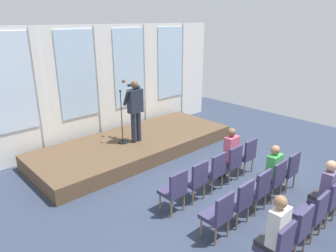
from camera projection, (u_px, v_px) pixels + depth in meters
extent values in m
plane|color=#2D384C|center=(237.00, 201.00, 6.84)|extent=(13.44, 13.44, 0.00)
cube|color=silver|center=(105.00, 85.00, 9.82)|extent=(9.28, 0.10, 3.64)
cube|color=silver|center=(10.00, 83.00, 7.85)|extent=(1.18, 0.04, 2.53)
cube|color=silver|center=(41.00, 95.00, 8.47)|extent=(0.20, 0.08, 3.64)
cube|color=silver|center=(77.00, 75.00, 9.04)|extent=(1.18, 0.04, 2.53)
cube|color=silver|center=(100.00, 86.00, 9.66)|extent=(0.20, 0.08, 3.64)
cube|color=silver|center=(129.00, 68.00, 10.23)|extent=(1.18, 0.04, 2.53)
cube|color=silver|center=(147.00, 78.00, 10.85)|extent=(0.20, 0.08, 3.64)
cube|color=silver|center=(170.00, 63.00, 11.43)|extent=(1.18, 0.04, 2.53)
cube|color=silver|center=(184.00, 72.00, 12.05)|extent=(0.20, 0.08, 3.64)
cube|color=brown|center=(135.00, 145.00, 9.32)|extent=(6.01, 2.40, 0.40)
cylinder|color=#232838|center=(134.00, 128.00, 8.88)|extent=(0.14, 0.14, 0.88)
cylinder|color=#232838|center=(139.00, 126.00, 9.00)|extent=(0.14, 0.14, 0.88)
cube|color=#232838|center=(135.00, 101.00, 8.69)|extent=(0.42, 0.22, 0.66)
cube|color=#26663F|center=(133.00, 97.00, 8.74)|extent=(0.06, 0.01, 0.40)
sphere|color=brown|center=(134.00, 84.00, 8.54)|extent=(0.21, 0.21, 0.21)
cylinder|color=#232838|center=(126.00, 98.00, 8.55)|extent=(0.09, 0.28, 0.45)
cylinder|color=#232838|center=(136.00, 87.00, 8.76)|extent=(0.15, 0.36, 0.15)
cylinder|color=#232838|center=(132.00, 85.00, 8.80)|extent=(0.11, 0.34, 0.15)
sphere|color=brown|center=(123.00, 81.00, 8.89)|extent=(0.10, 0.10, 0.10)
cylinder|color=black|center=(123.00, 142.00, 8.99)|extent=(0.28, 0.28, 0.03)
cylinder|color=black|center=(122.00, 118.00, 8.74)|extent=(0.02, 0.02, 1.45)
sphere|color=#262626|center=(120.00, 91.00, 8.49)|extent=(0.07, 0.07, 0.07)
cylinder|color=olive|center=(173.00, 195.00, 6.70)|extent=(0.04, 0.04, 0.40)
cylinder|color=olive|center=(160.00, 202.00, 6.46)|extent=(0.04, 0.04, 0.40)
cylinder|color=olive|center=(184.00, 202.00, 6.46)|extent=(0.04, 0.04, 0.40)
cylinder|color=olive|center=(171.00, 209.00, 6.23)|extent=(0.04, 0.04, 0.40)
cube|color=#383356|center=(172.00, 192.00, 6.38)|extent=(0.46, 0.44, 0.08)
cube|color=#383356|center=(179.00, 183.00, 6.16)|extent=(0.46, 0.06, 0.46)
cylinder|color=olive|center=(193.00, 185.00, 7.10)|extent=(0.04, 0.04, 0.40)
cylinder|color=olive|center=(182.00, 191.00, 6.87)|extent=(0.04, 0.04, 0.40)
cylinder|color=olive|center=(204.00, 191.00, 6.87)|extent=(0.04, 0.04, 0.40)
cylinder|color=olive|center=(193.00, 197.00, 6.64)|extent=(0.04, 0.04, 0.40)
cube|color=#383356|center=(193.00, 181.00, 6.79)|extent=(0.46, 0.44, 0.08)
cube|color=#383356|center=(200.00, 173.00, 6.57)|extent=(0.46, 0.06, 0.46)
cylinder|color=olive|center=(211.00, 176.00, 7.51)|extent=(0.04, 0.04, 0.40)
cylinder|color=olive|center=(201.00, 181.00, 7.28)|extent=(0.04, 0.04, 0.40)
cylinder|color=olive|center=(222.00, 181.00, 7.28)|extent=(0.04, 0.04, 0.40)
cylinder|color=olive|center=(212.00, 187.00, 7.05)|extent=(0.04, 0.04, 0.40)
cube|color=#383356|center=(212.00, 172.00, 7.20)|extent=(0.46, 0.44, 0.08)
cube|color=#383356|center=(219.00, 164.00, 6.98)|extent=(0.46, 0.06, 0.46)
cylinder|color=olive|center=(227.00, 168.00, 7.92)|extent=(0.04, 0.04, 0.40)
cylinder|color=olive|center=(218.00, 172.00, 7.69)|extent=(0.04, 0.04, 0.40)
cylinder|color=olive|center=(238.00, 172.00, 7.69)|extent=(0.04, 0.04, 0.40)
cylinder|color=olive|center=(229.00, 177.00, 7.45)|extent=(0.04, 0.04, 0.40)
cube|color=#383356|center=(228.00, 164.00, 7.61)|extent=(0.46, 0.44, 0.08)
cube|color=#383356|center=(236.00, 156.00, 7.39)|extent=(0.46, 0.06, 0.46)
cylinder|color=#2D2D33|center=(220.00, 170.00, 7.75)|extent=(0.10, 0.10, 0.44)
cylinder|color=#2D2D33|center=(224.00, 168.00, 7.86)|extent=(0.10, 0.10, 0.44)
cube|color=#2D2D33|center=(227.00, 161.00, 7.63)|extent=(0.34, 0.36, 0.12)
cube|color=#B24C66|center=(231.00, 148.00, 7.44)|extent=(0.36, 0.20, 0.60)
sphere|color=brown|center=(232.00, 132.00, 7.31)|extent=(0.20, 0.20, 0.20)
cylinder|color=olive|center=(241.00, 161.00, 8.33)|extent=(0.04, 0.04, 0.40)
cylinder|color=olive|center=(233.00, 165.00, 8.10)|extent=(0.04, 0.04, 0.40)
cylinder|color=olive|center=(252.00, 165.00, 8.09)|extent=(0.04, 0.04, 0.40)
cylinder|color=olive|center=(244.00, 169.00, 7.86)|extent=(0.04, 0.04, 0.40)
cube|color=#383356|center=(243.00, 156.00, 8.02)|extent=(0.46, 0.44, 0.08)
cube|color=#383356|center=(251.00, 149.00, 7.80)|extent=(0.46, 0.06, 0.46)
cylinder|color=olive|center=(214.00, 219.00, 5.91)|extent=(0.04, 0.04, 0.40)
cylinder|color=olive|center=(201.00, 227.00, 5.68)|extent=(0.04, 0.04, 0.40)
cylinder|color=olive|center=(228.00, 227.00, 5.68)|extent=(0.04, 0.04, 0.40)
cylinder|color=olive|center=(216.00, 236.00, 5.45)|extent=(0.04, 0.04, 0.40)
cube|color=#383356|center=(215.00, 216.00, 5.60)|extent=(0.46, 0.44, 0.08)
cube|color=#383356|center=(225.00, 208.00, 5.38)|extent=(0.46, 0.06, 0.46)
cylinder|color=olive|center=(233.00, 206.00, 6.32)|extent=(0.04, 0.04, 0.40)
cylinder|color=olive|center=(222.00, 213.00, 6.09)|extent=(0.04, 0.04, 0.40)
cylinder|color=olive|center=(248.00, 213.00, 6.09)|extent=(0.04, 0.04, 0.40)
cylinder|color=olive|center=(237.00, 221.00, 5.86)|extent=(0.04, 0.04, 0.40)
cube|color=#383356|center=(236.00, 202.00, 6.01)|extent=(0.46, 0.44, 0.08)
cube|color=#383356|center=(246.00, 194.00, 5.79)|extent=(0.46, 0.06, 0.46)
cylinder|color=olive|center=(251.00, 194.00, 6.73)|extent=(0.04, 0.04, 0.40)
cylinder|color=olive|center=(241.00, 201.00, 6.50)|extent=(0.04, 0.04, 0.40)
cylinder|color=olive|center=(265.00, 201.00, 6.50)|extent=(0.04, 0.04, 0.40)
cylinder|color=olive|center=(256.00, 208.00, 6.26)|extent=(0.04, 0.04, 0.40)
cube|color=#383356|center=(254.00, 191.00, 6.42)|extent=(0.46, 0.44, 0.08)
cube|color=#383356|center=(264.00, 183.00, 6.20)|extent=(0.46, 0.06, 0.46)
cylinder|color=olive|center=(267.00, 184.00, 7.14)|extent=(0.04, 0.04, 0.40)
cylinder|color=olive|center=(258.00, 190.00, 6.91)|extent=(0.04, 0.04, 0.40)
cylinder|color=olive|center=(280.00, 190.00, 6.90)|extent=(0.04, 0.04, 0.40)
cylinder|color=olive|center=(272.00, 196.00, 6.67)|extent=(0.04, 0.04, 0.40)
cube|color=#383356|center=(270.00, 180.00, 6.83)|extent=(0.46, 0.44, 0.08)
cube|color=#383356|center=(280.00, 172.00, 6.61)|extent=(0.46, 0.06, 0.46)
cylinder|color=#2D2D33|center=(260.00, 188.00, 6.97)|extent=(0.10, 0.10, 0.44)
cylinder|color=#2D2D33|center=(264.00, 185.00, 7.08)|extent=(0.10, 0.10, 0.44)
cube|color=#2D2D33|center=(268.00, 177.00, 6.85)|extent=(0.34, 0.36, 0.12)
cube|color=green|center=(274.00, 166.00, 6.67)|extent=(0.36, 0.20, 0.51)
sphere|color=#8C6647|center=(275.00, 150.00, 6.56)|extent=(0.20, 0.20, 0.20)
cylinder|color=olive|center=(280.00, 175.00, 7.55)|extent=(0.04, 0.04, 0.40)
cylinder|color=olive|center=(273.00, 180.00, 7.32)|extent=(0.04, 0.04, 0.40)
cylinder|color=olive|center=(294.00, 180.00, 7.31)|extent=(0.04, 0.04, 0.40)
cylinder|color=olive|center=(286.00, 186.00, 7.08)|extent=(0.04, 0.04, 0.40)
cube|color=#383356|center=(285.00, 171.00, 7.24)|extent=(0.46, 0.44, 0.08)
cube|color=#383356|center=(294.00, 163.00, 7.02)|extent=(0.46, 0.06, 0.46)
cylinder|color=olive|center=(267.00, 249.00, 5.13)|extent=(0.04, 0.04, 0.40)
cube|color=#383356|center=(272.00, 248.00, 4.82)|extent=(0.46, 0.44, 0.08)
cube|color=#383356|center=(286.00, 240.00, 4.60)|extent=(0.46, 0.06, 0.46)
cylinder|color=#2D2D33|center=(264.00, 251.00, 5.08)|extent=(0.10, 0.10, 0.44)
cube|color=#2D2D33|center=(269.00, 243.00, 4.84)|extent=(0.34, 0.36, 0.12)
cube|color=silver|center=(278.00, 227.00, 4.65)|extent=(0.36, 0.20, 0.61)
sphere|color=#8C6647|center=(280.00, 202.00, 4.52)|extent=(0.20, 0.20, 0.20)
cylinder|color=olive|center=(286.00, 232.00, 5.54)|extent=(0.04, 0.04, 0.40)
cylinder|color=olive|center=(275.00, 242.00, 5.31)|extent=(0.04, 0.04, 0.40)
cylinder|color=olive|center=(304.00, 242.00, 5.31)|extent=(0.04, 0.04, 0.40)
cylinder|color=olive|center=(295.00, 252.00, 5.07)|extent=(0.04, 0.04, 0.40)
cube|color=#383356|center=(292.00, 230.00, 5.23)|extent=(0.46, 0.44, 0.08)
cube|color=#383356|center=(305.00, 222.00, 5.01)|extent=(0.46, 0.06, 0.46)
cylinder|color=olive|center=(302.00, 218.00, 5.95)|extent=(0.04, 0.04, 0.40)
cylinder|color=olive|center=(293.00, 226.00, 5.72)|extent=(0.04, 0.04, 0.40)
cylinder|color=olive|center=(320.00, 226.00, 5.71)|extent=(0.04, 0.04, 0.40)
cylinder|color=olive|center=(312.00, 235.00, 5.48)|extent=(0.04, 0.04, 0.40)
cube|color=#383356|center=(308.00, 215.00, 5.64)|extent=(0.46, 0.44, 0.08)
cube|color=#383356|center=(322.00, 206.00, 5.42)|extent=(0.46, 0.06, 0.46)
cylinder|color=olive|center=(316.00, 205.00, 6.36)|extent=(0.04, 0.04, 0.40)
cylinder|color=olive|center=(308.00, 212.00, 6.13)|extent=(0.04, 0.04, 0.40)
cylinder|color=olive|center=(334.00, 212.00, 6.12)|extent=(0.04, 0.04, 0.40)
cylinder|color=olive|center=(326.00, 220.00, 5.89)|extent=(0.04, 0.04, 0.40)
cube|color=#383356|center=(323.00, 201.00, 6.05)|extent=(0.46, 0.44, 0.08)
cube|color=#383356|center=(336.00, 193.00, 5.83)|extent=(0.46, 0.06, 0.46)
cylinder|color=#2D2D33|center=(310.00, 209.00, 6.18)|extent=(0.10, 0.10, 0.44)
cylinder|color=#2D2D33|center=(314.00, 205.00, 6.30)|extent=(0.10, 0.10, 0.44)
cube|color=#2D2D33|center=(320.00, 197.00, 6.07)|extent=(0.34, 0.36, 0.12)
cube|color=#594C72|center=(329.00, 184.00, 5.88)|extent=(0.36, 0.20, 0.55)
sphere|color=tan|center=(332.00, 166.00, 5.77)|extent=(0.20, 0.20, 0.20)
cylinder|color=olive|center=(329.00, 193.00, 6.77)|extent=(0.04, 0.04, 0.40)
cylinder|color=olive|center=(322.00, 200.00, 6.54)|extent=(0.04, 0.04, 0.40)
cube|color=#383356|center=(336.00, 190.00, 6.45)|extent=(0.46, 0.44, 0.08)
cylinder|color=#2D2D33|center=(323.00, 197.00, 6.59)|extent=(0.10, 0.10, 0.44)
cylinder|color=#2D2D33|center=(327.00, 194.00, 6.71)|extent=(0.10, 0.10, 0.44)
cube|color=#2D2D33|center=(333.00, 186.00, 6.48)|extent=(0.34, 0.36, 0.12)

